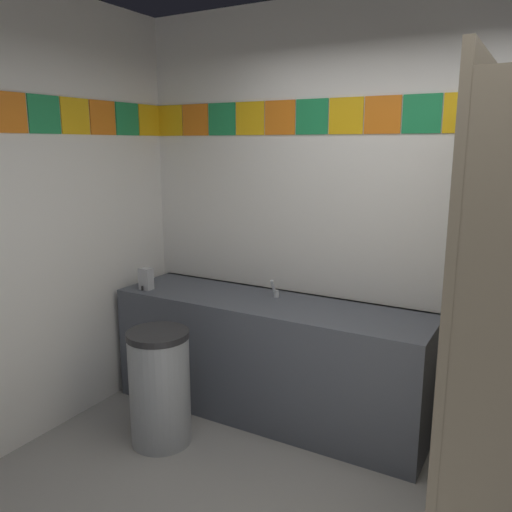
# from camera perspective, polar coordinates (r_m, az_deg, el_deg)

# --- Properties ---
(wall_back) EXTENTS (4.28, 0.09, 2.80)m
(wall_back) POSITION_cam_1_polar(r_m,az_deg,el_deg) (3.42, 19.13, 3.72)
(wall_back) COLOR white
(wall_back) RESTS_ON ground_plane
(vanity_counter) EXTENTS (2.20, 0.61, 0.82)m
(vanity_counter) POSITION_cam_1_polar(r_m,az_deg,el_deg) (3.69, 1.39, -11.00)
(vanity_counter) COLOR #4C515B
(vanity_counter) RESTS_ON ground_plane
(faucet_center) EXTENTS (0.04, 0.10, 0.14)m
(faucet_center) POSITION_cam_1_polar(r_m,az_deg,el_deg) (3.61, 2.10, -3.80)
(faucet_center) COLOR silver
(faucet_center) RESTS_ON vanity_counter
(soap_dispenser) EXTENTS (0.09, 0.09, 0.16)m
(soap_dispenser) POSITION_cam_1_polar(r_m,az_deg,el_deg) (3.89, -11.96, -2.47)
(soap_dispenser) COLOR #B7BABF
(soap_dispenser) RESTS_ON vanity_counter
(stall_divider) EXTENTS (0.92, 1.57, 2.18)m
(stall_divider) POSITION_cam_1_polar(r_m,az_deg,el_deg) (2.38, 25.62, -8.13)
(stall_divider) COLOR #726651
(stall_divider) RESTS_ON ground_plane
(trash_bin) EXTENTS (0.39, 0.39, 0.74)m
(trash_bin) POSITION_cam_1_polar(r_m,az_deg,el_deg) (3.42, -10.49, -13.94)
(trash_bin) COLOR #999EA3
(trash_bin) RESTS_ON ground_plane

